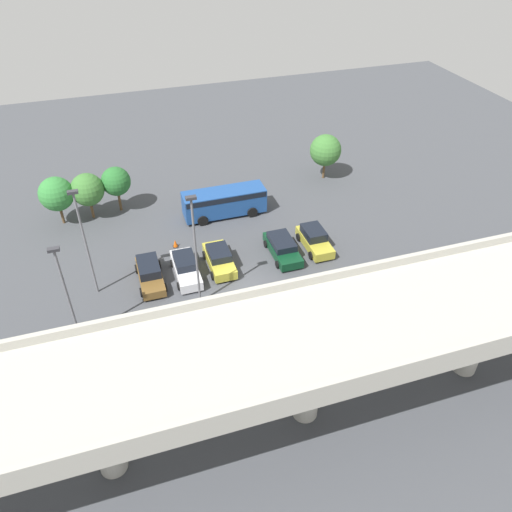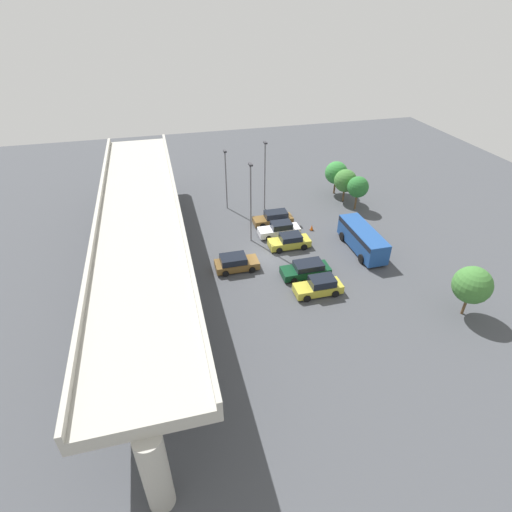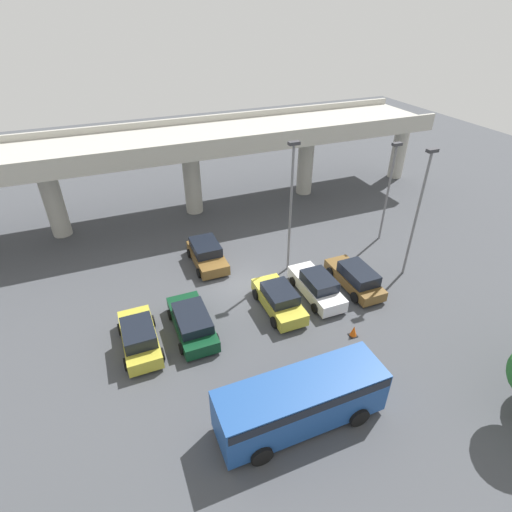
% 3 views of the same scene
% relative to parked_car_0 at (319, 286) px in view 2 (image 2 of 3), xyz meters
% --- Properties ---
extents(ground_plane, '(93.80, 93.80, 0.00)m').
position_rel_parked_car_0_xyz_m(ground_plane, '(7.01, 3.22, -0.77)').
color(ground_plane, '#424449').
extents(highway_overpass, '(45.24, 7.36, 7.29)m').
position_rel_parked_car_0_xyz_m(highway_overpass, '(7.01, 15.08, 4.97)').
color(highway_overpass, '#ADAAA0').
rests_on(highway_overpass, ground_plane).
extents(parked_car_0, '(2.02, 4.44, 1.67)m').
position_rel_parked_car_0_xyz_m(parked_car_0, '(0.00, 0.00, 0.00)').
color(parked_car_0, gold).
rests_on(parked_car_0, ground_plane).
extents(parked_car_1, '(2.16, 4.77, 1.45)m').
position_rel_parked_car_0_xyz_m(parked_car_1, '(2.93, 0.16, -0.08)').
color(parked_car_1, '#0C381E').
rests_on(parked_car_1, ground_plane).
extents(parked_car_2, '(2.22, 4.33, 1.55)m').
position_rel_parked_car_0_xyz_m(parked_car_2, '(5.69, 6.63, -0.03)').
color(parked_car_2, brown).
rests_on(parked_car_2, ground_plane).
extents(parked_car_3, '(2.05, 4.50, 1.57)m').
position_rel_parked_car_0_xyz_m(parked_car_3, '(8.29, 0.10, -0.04)').
color(parked_car_3, gold).
rests_on(parked_car_3, ground_plane).
extents(parked_car_4, '(1.98, 4.74, 1.60)m').
position_rel_parked_car_0_xyz_m(parked_car_4, '(11.07, 0.38, -0.04)').
color(parked_car_4, silver).
rests_on(parked_car_4, ground_plane).
extents(parked_car_5, '(1.99, 4.73, 1.57)m').
position_rel_parked_car_0_xyz_m(parked_car_5, '(13.85, 0.23, -0.03)').
color(parked_car_5, brown).
rests_on(parked_car_5, ground_plane).
extents(shuttle_bus, '(7.53, 2.58, 2.48)m').
position_rel_parked_car_0_xyz_m(shuttle_bus, '(5.90, -7.25, 0.72)').
color(shuttle_bus, '#1E478C').
rests_on(shuttle_bus, ground_plane).
extents(lamp_post_near_aisle, '(0.70, 0.35, 8.74)m').
position_rel_parked_car_0_xyz_m(lamp_post_near_aisle, '(17.88, 0.29, 4.30)').
color(lamp_post_near_aisle, slate).
rests_on(lamp_post_near_aisle, ground_plane).
extents(lamp_post_mid_lot, '(0.70, 0.35, 9.00)m').
position_rel_parked_car_0_xyz_m(lamp_post_mid_lot, '(10.72, 3.81, 4.43)').
color(lamp_post_mid_lot, slate).
rests_on(lamp_post_mid_lot, ground_plane).
extents(lamp_post_by_overpass, '(0.70, 0.35, 7.63)m').
position_rel_parked_car_0_xyz_m(lamp_post_by_overpass, '(19.33, 4.87, 3.72)').
color(lamp_post_by_overpass, slate).
rests_on(lamp_post_by_overpass, ground_plane).
extents(tree_front_left, '(3.17, 3.17, 4.69)m').
position_rel_parked_car_0_xyz_m(tree_front_left, '(-5.74, -11.01, 2.32)').
color(tree_front_left, brown).
rests_on(tree_front_left, ground_plane).
extents(tree_front_centre, '(2.65, 2.65, 4.38)m').
position_rel_parked_car_0_xyz_m(tree_front_centre, '(15.00, -11.01, 2.26)').
color(tree_front_centre, brown).
rests_on(tree_front_centre, ground_plane).
extents(tree_front_right, '(2.94, 2.94, 4.37)m').
position_rel_parked_car_0_xyz_m(tree_front_right, '(17.56, -10.51, 2.12)').
color(tree_front_right, brown).
rests_on(tree_front_right, ground_plane).
extents(tree_front_far_right, '(3.03, 3.03, 4.52)m').
position_rel_parked_car_0_xyz_m(tree_front_far_right, '(20.18, -10.37, 2.22)').
color(tree_front_far_right, brown).
rests_on(tree_front_far_right, ground_plane).
extents(traffic_cone, '(0.44, 0.44, 0.70)m').
position_rel_parked_car_0_xyz_m(traffic_cone, '(11.20, -3.61, -0.45)').
color(traffic_cone, black).
rests_on(traffic_cone, ground_plane).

